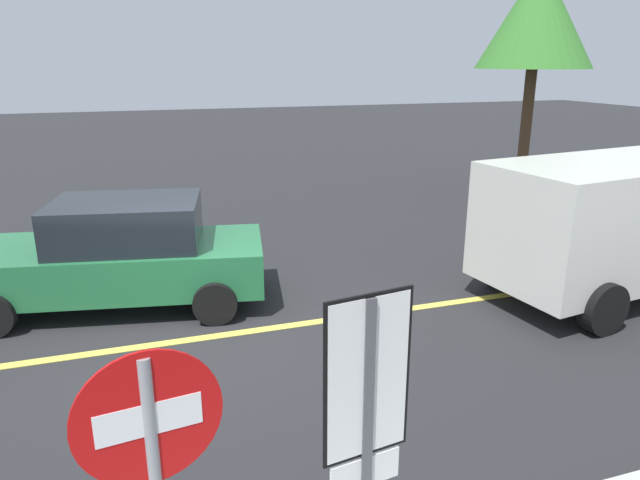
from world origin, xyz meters
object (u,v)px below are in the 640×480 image
Objects in this scene: stop_sign at (155,478)px; speed_limit_sign at (366,419)px; car_green_approaching at (119,254)px; tree_left_verge at (537,16)px; white_van at (633,216)px.

stop_sign is 0.93× the size of speed_limit_sign.
stop_sign reaches higher than car_green_approaching.
speed_limit_sign is at bearing -77.50° from car_green_approaching.
tree_left_verge is at bearing 49.68° from speed_limit_sign.
tree_left_verge is (10.69, 4.55, 3.93)m from car_green_approaching.
tree_left_verge is at bearing 23.04° from car_green_approaching.
stop_sign reaches higher than white_van.
white_van is at bearing -13.55° from car_green_approaching.
stop_sign is at bearing -133.88° from tree_left_verge.
speed_limit_sign is at bearing -4.16° from stop_sign.
speed_limit_sign is 0.53× the size of car_green_approaching.
white_van is (6.55, 4.47, -0.50)m from speed_limit_sign.
car_green_approaching is (-7.96, 1.92, -0.43)m from white_van.
car_green_approaching is 12.27m from tree_left_verge.
car_green_approaching is 0.77× the size of tree_left_verge.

